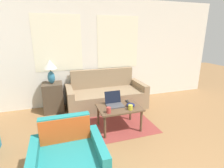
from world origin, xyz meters
TOP-DOWN VIEW (x-y plane):
  - wall_back at (-0.00, 3.89)m, footprint 6.97×0.06m
  - rug at (0.14, 2.87)m, footprint 1.44×1.87m
  - couch at (0.19, 3.45)m, footprint 1.89×0.85m
  - armchair at (-0.89, 1.31)m, footprint 0.83×0.71m
  - side_table at (-1.05, 3.56)m, footprint 0.44×0.44m
  - table_lamp at (-1.05, 3.56)m, footprint 0.29×0.29m
  - coffee_table at (0.14, 2.35)m, footprint 0.80×0.59m
  - laptop at (0.07, 2.45)m, footprint 0.32×0.30m
  - cup_navy at (0.28, 2.16)m, footprint 0.08×0.08m
  - cup_yellow at (-0.13, 2.16)m, footprint 0.08×0.08m
  - snack_bowl at (0.35, 2.30)m, footprint 0.16×0.16m
  - tv_remote at (0.37, 2.50)m, footprint 0.05×0.15m

SIDE VIEW (x-z plane):
  - rug at x=0.14m, z-range 0.00..0.01m
  - couch at x=0.19m, z-range -0.18..0.72m
  - armchair at x=-0.89m, z-range -0.13..0.67m
  - side_table at x=-1.05m, z-range 0.00..0.68m
  - coffee_table at x=0.14m, z-range 0.17..0.62m
  - tv_remote at x=0.37m, z-range 0.45..0.47m
  - snack_bowl at x=0.35m, z-range 0.45..0.51m
  - cup_navy at x=0.28m, z-range 0.45..0.54m
  - cup_yellow at x=-0.13m, z-range 0.45..0.55m
  - laptop at x=0.07m, z-range 0.38..0.63m
  - table_lamp at x=-1.05m, z-range 0.76..1.30m
  - wall_back at x=0.00m, z-range 0.01..2.61m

